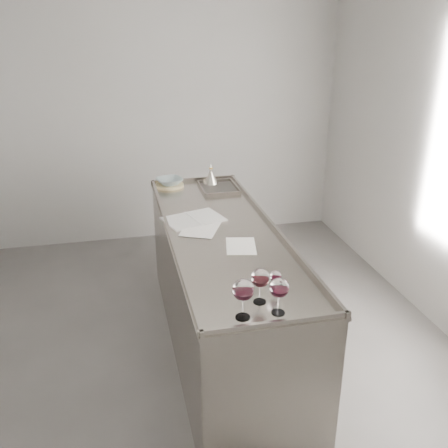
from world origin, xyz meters
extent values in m
cube|color=#565350|center=(0.00, 0.00, -0.01)|extent=(4.50, 5.00, 0.02)
cube|color=#A9A6A4|center=(0.00, 2.51, 1.40)|extent=(4.50, 0.02, 2.80)
cube|color=gray|center=(0.50, 0.30, 0.46)|extent=(0.75, 2.40, 0.92)
cube|color=gray|center=(0.50, 0.30, 0.93)|extent=(0.77, 2.42, 0.02)
cube|color=gray|center=(0.50, -0.89, 0.96)|extent=(0.77, 0.02, 0.03)
cube|color=gray|center=(0.50, 1.49, 0.96)|extent=(0.77, 0.02, 0.03)
cube|color=gray|center=(0.14, 0.30, 0.96)|extent=(0.02, 2.42, 0.03)
cube|color=gray|center=(0.86, 0.30, 0.96)|extent=(0.02, 2.42, 0.03)
cube|color=#595654|center=(0.68, 1.22, 0.94)|extent=(0.30, 0.38, 0.01)
cylinder|color=white|center=(0.36, -0.78, 0.94)|extent=(0.08, 0.08, 0.00)
cylinder|color=white|center=(0.36, -0.78, 1.00)|extent=(0.01, 0.01, 0.10)
ellipsoid|color=white|center=(0.36, -0.78, 1.09)|extent=(0.11, 0.11, 0.11)
cylinder|color=#360712|center=(0.36, -0.78, 1.07)|extent=(0.08, 0.08, 0.02)
cylinder|color=white|center=(0.49, -0.66, 0.94)|extent=(0.07, 0.07, 0.00)
cylinder|color=white|center=(0.49, -0.66, 0.99)|extent=(0.01, 0.01, 0.09)
ellipsoid|color=white|center=(0.49, -0.66, 1.08)|extent=(0.10, 0.10, 0.10)
cylinder|color=#32060B|center=(0.49, -0.66, 1.06)|extent=(0.07, 0.07, 0.02)
cylinder|color=white|center=(0.55, -0.78, 0.94)|extent=(0.07, 0.07, 0.00)
cylinder|color=white|center=(0.55, -0.78, 0.99)|extent=(0.01, 0.01, 0.09)
ellipsoid|color=white|center=(0.55, -0.78, 1.08)|extent=(0.10, 0.10, 0.10)
cylinder|color=#350713|center=(0.55, -0.78, 1.06)|extent=(0.07, 0.07, 0.02)
cylinder|color=white|center=(0.60, -0.58, 0.94)|extent=(0.05, 0.05, 0.00)
cylinder|color=white|center=(0.60, -0.58, 0.97)|extent=(0.01, 0.01, 0.06)
ellipsoid|color=white|center=(0.60, -0.58, 1.03)|extent=(0.06, 0.06, 0.06)
cylinder|color=#370713|center=(0.60, -0.58, 1.02)|extent=(0.04, 0.04, 0.01)
cube|color=white|center=(0.24, 0.52, 0.95)|extent=(0.28, 0.34, 0.01)
cube|color=white|center=(0.44, 0.58, 0.95)|extent=(0.28, 0.34, 0.01)
cylinder|color=white|center=(0.34, 0.55, 0.95)|extent=(0.10, 0.28, 0.01)
cube|color=silver|center=(0.56, 0.03, 0.94)|extent=(0.24, 0.30, 0.00)
cube|color=silver|center=(0.36, 0.38, 0.94)|extent=(0.36, 0.40, 0.00)
cylinder|color=#CCB984|center=(0.27, 1.38, 0.95)|extent=(0.30, 0.30, 0.02)
imported|color=#899D9F|center=(0.27, 1.38, 0.99)|extent=(0.27, 0.27, 0.05)
cone|color=#B3AC9F|center=(0.64, 1.38, 0.99)|extent=(0.13, 0.13, 0.11)
cylinder|color=#B3AC9F|center=(0.64, 1.38, 1.06)|extent=(0.02, 0.02, 0.03)
cylinder|color=#AC7C2F|center=(0.64, 1.38, 1.08)|extent=(0.03, 0.03, 0.01)
cone|color=#B3AC9F|center=(0.64, 1.38, 1.11)|extent=(0.02, 0.02, 0.04)
camera|label=1|loc=(-0.20, -2.81, 2.30)|focal=40.00mm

